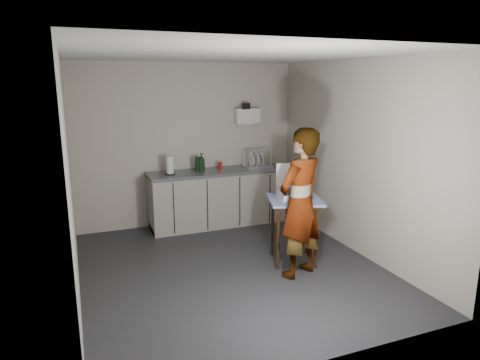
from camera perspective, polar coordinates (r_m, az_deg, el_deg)
name	(u,v)px	position (r m, az deg, el deg)	size (l,w,h in m)	color
ground	(232,268)	(5.51, -1.13, -11.70)	(4.00, 4.00, 0.00)	#25252A
wall_back	(188,145)	(6.98, -6.93, 4.65)	(3.60, 0.02, 2.60)	beige
wall_right	(356,158)	(5.96, 15.17, 2.86)	(0.02, 4.00, 2.60)	beige
wall_left	(71,180)	(4.80, -21.66, 0.00)	(0.02, 4.00, 2.60)	beige
ceiling	(231,55)	(5.01, -1.27, 16.33)	(3.60, 4.00, 0.01)	white
kitchen_counter	(218,199)	(7.00, -2.96, -2.56)	(2.24, 0.62, 0.91)	black
wall_shelf	(247,116)	(7.18, 0.93, 8.56)	(0.42, 0.18, 0.37)	white
side_table	(294,207)	(5.53, 7.26, -3.57)	(0.82, 0.82, 0.85)	#39250D
standing_man	(300,203)	(5.10, 8.01, -3.12)	(0.66, 0.43, 1.80)	#B2A593
soap_bottle	(201,162)	(6.78, -5.17, 2.36)	(0.11, 0.11, 0.29)	black
soda_can	(220,166)	(6.94, -2.66, 1.93)	(0.06, 0.06, 0.12)	red
dark_bottle	(197,164)	(6.78, -5.70, 2.14)	(0.07, 0.07, 0.25)	black
paper_towel	(170,166)	(6.63, -9.33, 1.90)	(0.16, 0.16, 0.29)	black
dish_rack	(257,163)	(7.14, 2.23, 2.31)	(0.43, 0.32, 0.30)	silver
bakery_box	(290,191)	(5.49, 6.73, -1.45)	(0.36, 0.37, 0.43)	white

